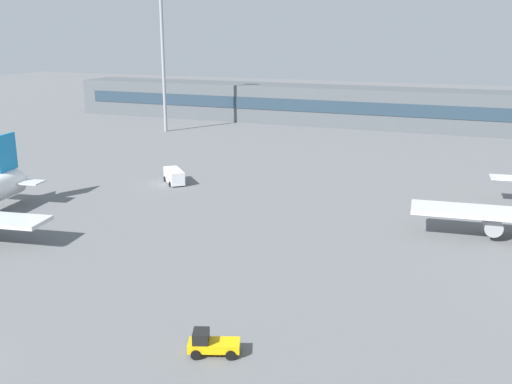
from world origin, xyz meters
TOP-DOWN VIEW (x-y plane):
  - ground_plane at (0.00, 40.00)m, footprint 400.00×400.00m
  - terminal_building at (0.00, 114.73)m, footprint 141.19×12.13m
  - baggage_tug_yellow at (16.01, 9.02)m, footprint 3.90×2.79m
  - service_van_white at (-10.12, 50.30)m, footprint 5.00×5.18m
  - floodlight_tower_west at (-35.09, 90.87)m, footprint 3.20×0.80m

SIDE VIEW (x-z plane):
  - ground_plane at x=0.00m, z-range 0.00..0.00m
  - baggage_tug_yellow at x=16.01m, z-range -0.08..1.67m
  - service_van_white at x=-10.12m, z-range 0.07..2.15m
  - terminal_building at x=0.00m, z-range 0.00..9.00m
  - floodlight_tower_west at x=-35.09m, z-range 2.09..32.38m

